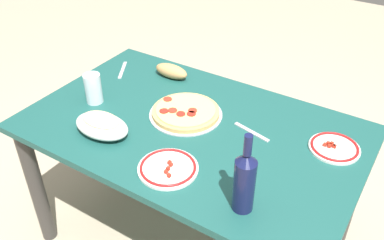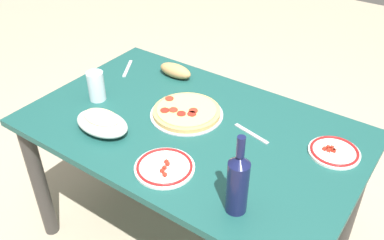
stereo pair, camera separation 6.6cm
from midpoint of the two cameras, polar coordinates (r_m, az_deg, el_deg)
name	(u,v)px [view 1 (the left image)]	position (r m, az deg, el deg)	size (l,w,h in m)	color
ground_plane	(192,239)	(2.22, -0.89, -15.76)	(8.00, 8.00, 0.00)	tan
dining_table	(192,147)	(1.80, -1.06, -3.72)	(1.37, 0.86, 0.71)	#194C47
pepperoni_pizza	(186,112)	(1.79, -1.93, 1.05)	(0.31, 0.31, 0.03)	#B7B7BC
baked_pasta_dish	(102,125)	(1.71, -13.21, -0.63)	(0.24, 0.15, 0.08)	white
wine_bottle	(245,181)	(1.31, 5.66, -8.17)	(0.07, 0.07, 0.29)	#141942
water_glass	(93,88)	(1.90, -14.18, 4.14)	(0.07, 0.07, 0.13)	silver
side_plate_near	(168,168)	(1.52, -4.52, -6.48)	(0.22, 0.22, 0.02)	white
side_plate_far	(334,147)	(1.68, 17.62, -3.55)	(0.19, 0.19, 0.02)	white
bread_loaf	(171,71)	(2.06, -3.74, 6.60)	(0.18, 0.07, 0.07)	tan
fork_left	(123,70)	(2.16, -10.24, 6.65)	(0.17, 0.02, 0.01)	#B7B7BC
fork_right	(252,132)	(1.70, 6.95, -1.63)	(0.17, 0.02, 0.01)	#B7B7BC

